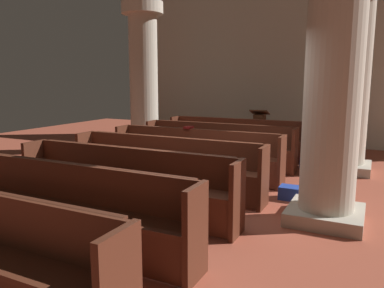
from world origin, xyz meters
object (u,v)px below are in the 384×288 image
pew_row_2 (195,152)px  lectern (259,133)px  pew_row_3 (165,164)px  pillar_far_side (144,75)px  pew_row_4 (123,180)px  pillar_aisle_side (351,73)px  kneeler_box_navy (310,163)px  pew_row_5 (61,204)px  pew_row_0 (235,136)px  pillar_aisle_rear (334,69)px  hymn_book (189,127)px  pew_row_1 (218,143)px  kneeler_box_blue (291,193)px

pew_row_2 → lectern: size_ratio=3.13×
pew_row_3 → pillar_far_side: 4.34m
pew_row_4 → pillar_aisle_side: bearing=58.2°
lectern → kneeler_box_navy: size_ratio=2.81×
pew_row_2 → pew_row_5: bearing=-90.0°
pew_row_0 → pillar_aisle_rear: 4.64m
pew_row_4 → pew_row_5: (0.00, -1.14, 0.00)m
pew_row_3 → pillar_aisle_rear: (2.55, -0.16, 1.49)m
pew_row_2 → kneeler_box_navy: size_ratio=8.80×
pew_row_2 → pillar_far_side: size_ratio=0.89×
pillar_aisle_rear → kneeler_box_navy: size_ratio=9.94×
pillar_aisle_side → kneeler_box_navy: (-0.69, -0.03, -1.87)m
hymn_book → lectern: bearing=81.8°
pillar_aisle_side → pillar_far_side: 5.06m
pew_row_1 → lectern: lectern is taller
pew_row_1 → pillar_far_side: 3.06m
pew_row_0 → pew_row_3: size_ratio=1.00×
kneeler_box_navy → pew_row_2: bearing=-135.6°
pew_row_1 → pew_row_3: (0.00, -2.27, 0.00)m
kneeler_box_navy → hymn_book: bearing=-142.1°
pillar_aisle_side → pew_row_1: bearing=-164.3°
pew_row_4 → pillar_far_side: 5.24m
pillar_aisle_rear → kneeler_box_blue: size_ratio=10.45×
lectern → hymn_book: size_ratio=5.17×
pew_row_2 → kneeler_box_blue: size_ratio=9.25×
pillar_aisle_side → pew_row_3: bearing=-130.5°
hymn_book → kneeler_box_blue: 2.46m
pew_row_5 → hymn_book: (-0.23, 3.60, 0.44)m
kneeler_box_navy → pillar_aisle_side: bearing=2.7°
pillar_aisle_rear → hymn_book: bearing=151.8°
pew_row_0 → pew_row_3: same height
pew_row_3 → lectern: 4.64m
pew_row_5 → pillar_far_side: 6.21m
pew_row_5 → pillar_aisle_side: (2.55, 5.26, 1.49)m
pew_row_2 → pew_row_3: (0.00, -1.14, 0.00)m
pew_row_3 → kneeler_box_blue: pew_row_3 is taller
pew_row_1 → pillar_aisle_side: (2.55, 0.72, 1.49)m
pillar_far_side → kneeler_box_blue: pillar_far_side is taller
pew_row_5 → pillar_far_side: bearing=114.5°
pew_row_4 → pillar_far_side: size_ratio=0.89×
pew_row_2 → pillar_aisle_rear: (2.55, -1.30, 1.49)m
pillar_aisle_rear → lectern: pillar_aisle_rear is taller
pillar_aisle_side → kneeler_box_blue: size_ratio=10.45×
pillar_aisle_side → lectern: size_ratio=3.54×
lectern → pew_row_2: bearing=-94.0°
pew_row_0 → pillar_far_side: pillar_far_side is taller
pew_row_2 → hymn_book: bearing=140.4°
lectern → kneeler_box_blue: lectern is taller
pew_row_5 → pew_row_4: bearing=90.0°
pew_row_4 → pillar_far_side: (-2.50, 4.35, 1.49)m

